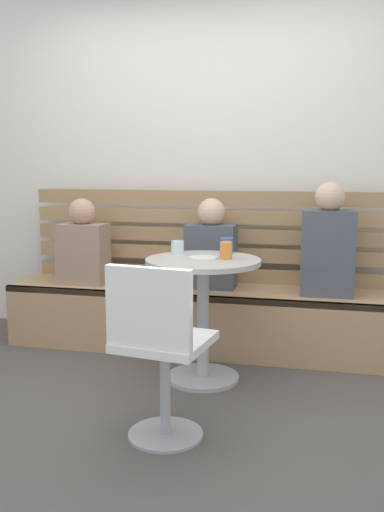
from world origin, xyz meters
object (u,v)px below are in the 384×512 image
Objects in this scene: cafe_table at (203,296)px; person_child_middle at (211,249)px; booth_bench at (199,318)px; cup_glass_short at (177,247)px; person_child_left at (83,246)px; white_chair at (159,346)px; plate_small at (203,258)px; person_adult at (328,245)px; cup_mug_blue at (227,245)px; cup_tumbler_orange at (226,250)px.

person_child_middle is (-0.07, 0.60, 0.19)m from cafe_table.
cup_glass_short is at bearing -97.19° from booth_bench.
person_child_left is (-0.85, -0.03, 0.49)m from booth_bench.
person_child_left is 0.93m from person_child_middle.
cafe_table is 0.87× the size of white_chair.
cup_glass_short reaches higher than plate_small.
cup_glass_short is (-0.91, -0.38, 0.01)m from person_adult.
white_chair is at bearing -88.27° from person_child_middle.
plate_small is at bearing -39.59° from cup_glass_short.
white_chair reaches higher than plate_small.
booth_bench is at bearing 128.48° from cup_mug_blue.
white_chair is 8.50× the size of cup_tumbler_orange.
cup_glass_short is at bearing 140.41° from plate_small.
cup_glass_short is at bearing 157.94° from cup_tumbler_orange.
cup_tumbler_orange is (0.16, 0.84, 0.33)m from white_chair.
white_chair is at bearing -54.29° from person_child_left.
person_child_left reaches higher than booth_bench.
cafe_table is 1.21× the size of person_child_left.
person_child_middle is (-0.04, 1.41, 0.25)m from white_chair.
person_adult reaches higher than cup_mug_blue.
booth_bench is 1.02m from person_adult.
cup_glass_short is (0.80, -0.37, 0.07)m from person_child_left.
person_child_middle is 0.38m from cup_mug_blue.
booth_bench is 0.79m from plate_small.
cup_tumbler_orange is at bearing -24.10° from person_child_left.
person_child_middle is 0.46m from cup_glass_short.
cup_glass_short is (-0.13, -0.44, 0.07)m from person_child_middle.
cup_tumbler_orange is 0.24m from cup_mug_blue.
person_adult is at bearing 22.82° from cup_glass_short.
person_child_left is 0.99× the size of person_child_middle.
white_chair reaches higher than booth_bench.
cup_tumbler_orange reaches higher than plate_small.
plate_small is at bearing -83.16° from person_child_middle.
person_adult reaches higher than booth_bench.
booth_bench is 15.88× the size of plate_small.
booth_bench is 0.98m from person_child_left.
person_child_left is 6.12× the size of cup_tumbler_orange.
person_child_left is 3.60× the size of plate_small.
person_adult is at bearing 24.49° from cup_mug_blue.
booth_bench is 3.66× the size of person_adult.
person_child_left is at bearing 125.71° from white_chair.
person_child_middle is at bearing 4.04° from person_child_left.
cup_tumbler_orange is at bearing -22.06° from cup_glass_short.
person_adult is (0.75, 1.36, 0.31)m from white_chair.
booth_bench is 0.66m from cafe_table.
cup_mug_blue is 0.28m from plate_small.
white_chair reaches higher than cup_mug_blue.
plate_small reaches higher than cafe_table.
cup_mug_blue reaches higher than booth_bench.
cup_mug_blue is at bearing -51.52° from booth_bench.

